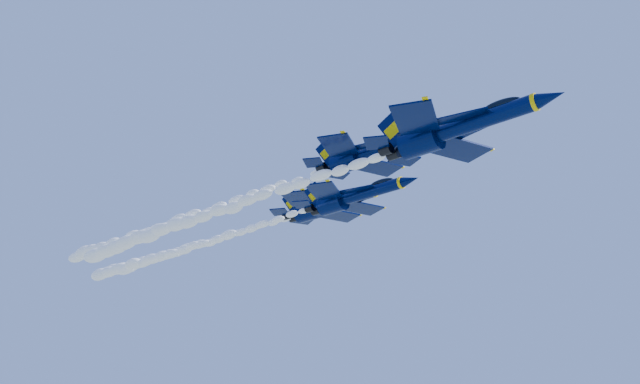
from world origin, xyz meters
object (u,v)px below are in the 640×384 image
Objects in this scene: jet_third at (353,196)px; jet_second at (370,152)px; jet_lead at (455,128)px; jet_fourth at (329,204)px.

jet_second is at bearing -47.21° from jet_third.
jet_lead is 40.32m from jet_fourth.
jet_second is at bearing 168.30° from jet_lead.
jet_second is 29.94m from jet_fourth.
jet_fourth is (-10.53, 7.98, 3.87)m from jet_third.
jet_second reaches higher than jet_lead.
jet_lead is at bearing -34.20° from jet_fourth.
jet_third is at bearing -37.14° from jet_fourth.
jet_lead is 0.90× the size of jet_fourth.
jet_lead is 1.03× the size of jet_third.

